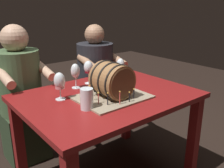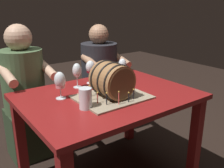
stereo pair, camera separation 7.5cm
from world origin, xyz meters
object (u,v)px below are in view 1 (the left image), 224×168
at_px(wine_glass_white, 120,67).
at_px(beer_pint, 87,100).
at_px(person_seated_left, 22,100).
at_px(wine_glass_empty, 75,71).
at_px(dining_table, 108,108).
at_px(wine_glass_red, 88,68).
at_px(person_seated_right, 96,84).
at_px(wine_glass_rose, 60,82).
at_px(barrel_cake, 112,82).

xyz_separation_m(wine_glass_white, beer_pint, (-0.50, -0.26, -0.08)).
bearing_deg(person_seated_left, wine_glass_empty, -57.04).
xyz_separation_m(dining_table, wine_glass_white, (0.23, 0.13, 0.25)).
bearing_deg(wine_glass_red, wine_glass_white, -38.85).
xyz_separation_m(dining_table, person_seated_right, (0.39, 0.69, -0.07)).
bearing_deg(beer_pint, wine_glass_red, 54.87).
relative_size(dining_table, person_seated_right, 1.05).
xyz_separation_m(wine_glass_rose, beer_pint, (0.05, -0.25, -0.06)).
height_order(wine_glass_empty, person_seated_left, person_seated_left).
bearing_deg(wine_glass_rose, wine_glass_empty, 34.54).
bearing_deg(barrel_cake, wine_glass_red, 81.12).
height_order(dining_table, beer_pint, beer_pint).
relative_size(wine_glass_white, person_seated_left, 0.17).
bearing_deg(person_seated_right, wine_glass_red, -131.17).
relative_size(wine_glass_empty, person_seated_left, 0.16).
distance_m(dining_table, barrel_cake, 0.24).
bearing_deg(wine_glass_empty, dining_table, -68.06).
distance_m(wine_glass_rose, person_seated_left, 0.65).
relative_size(dining_table, wine_glass_empty, 6.32).
bearing_deg(barrel_cake, wine_glass_rose, 145.82).
bearing_deg(wine_glass_white, person_seated_left, 137.83).
distance_m(wine_glass_red, wine_glass_rose, 0.39).
height_order(barrel_cake, beer_pint, barrel_cake).
bearing_deg(person_seated_left, dining_table, -60.91).
relative_size(wine_glass_red, beer_pint, 1.41).
xyz_separation_m(wine_glass_empty, person_seated_left, (-0.28, 0.43, -0.29)).
relative_size(dining_table, wine_glass_red, 6.45).
bearing_deg(person_seated_left, wine_glass_red, -43.63).
bearing_deg(wine_glass_empty, wine_glass_white, -20.64).
height_order(wine_glass_empty, person_seated_right, person_seated_right).
distance_m(barrel_cake, person_seated_left, 0.90).
bearing_deg(dining_table, barrel_cake, -106.27).
bearing_deg(person_seated_left, barrel_cake, -64.83).
bearing_deg(person_seated_right, beer_pint, -128.20).
relative_size(barrel_cake, wine_glass_empty, 2.49).
bearing_deg(wine_glass_empty, wine_glass_rose, -145.46).
distance_m(wine_glass_red, beer_pint, 0.52).
xyz_separation_m(wine_glass_red, wine_glass_rose, (-0.35, -0.18, -0.01)).
xyz_separation_m(wine_glass_rose, person_seated_right, (0.70, 0.58, -0.30)).
distance_m(dining_table, person_seated_left, 0.79).
bearing_deg(dining_table, person_seated_right, 60.91).
xyz_separation_m(wine_glass_white, person_seated_left, (-0.62, 0.56, -0.30)).
xyz_separation_m(barrel_cake, person_seated_left, (-0.36, 0.77, -0.27)).
height_order(wine_glass_white, wine_glass_rose, wine_glass_white).
xyz_separation_m(barrel_cake, wine_glass_red, (0.06, 0.37, 0.01)).
height_order(barrel_cake, wine_glass_red, barrel_cake).
bearing_deg(wine_glass_rose, beer_pint, -78.74).
bearing_deg(wine_glass_red, beer_pint, -125.13).
bearing_deg(person_seated_right, wine_glass_white, -105.15).
bearing_deg(wine_glass_empty, beer_pint, -112.03).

